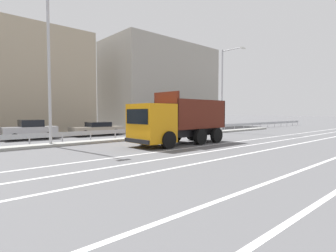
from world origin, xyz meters
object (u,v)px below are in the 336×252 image
at_px(parked_car_4, 97,128).
at_px(street_lamp_2, 224,86).
at_px(parked_car_3, 30,130).
at_px(dump_truck, 169,125).
at_px(street_lamp_1, 50,65).
at_px(median_road_sign, 170,122).
at_px(parked_car_5, 150,125).

bearing_deg(parked_car_4, street_lamp_2, -113.69).
bearing_deg(parked_car_3, parked_car_4, -89.29).
xyz_separation_m(dump_truck, street_lamp_2, (11.57, 4.13, 3.59)).
bearing_deg(street_lamp_1, dump_truck, -36.91).
height_order(street_lamp_1, parked_car_4, street_lamp_1).
distance_m(median_road_sign, street_lamp_2, 8.19).
bearing_deg(parked_car_3, dump_truck, -147.79).
height_order(median_road_sign, street_lamp_2, street_lamp_2).
relative_size(median_road_sign, parked_car_5, 0.55).
distance_m(parked_car_3, parked_car_5, 11.69).
bearing_deg(median_road_sign, parked_car_4, 128.06).
xyz_separation_m(parked_car_3, parked_car_5, (11.68, -0.54, -0.00)).
bearing_deg(dump_truck, parked_car_4, -0.40).
height_order(street_lamp_1, parked_car_5, street_lamp_1).
bearing_deg(parked_car_4, median_road_sign, -138.84).
bearing_deg(street_lamp_2, dump_truck, -160.36).
bearing_deg(street_lamp_2, median_road_sign, 177.01).
distance_m(dump_truck, street_lamp_2, 12.80).
relative_size(dump_truck, street_lamp_1, 0.79).
relative_size(street_lamp_2, parked_car_5, 1.95).
relative_size(street_lamp_2, parked_car_3, 2.23).
distance_m(median_road_sign, street_lamp_1, 10.91).
relative_size(dump_truck, median_road_sign, 2.99).
relative_size(parked_car_3, parked_car_5, 0.88).
bearing_deg(street_lamp_1, parked_car_3, 87.92).
relative_size(dump_truck, street_lamp_2, 0.84).
height_order(dump_truck, parked_car_3, dump_truck).
bearing_deg(dump_truck, street_lamp_1, 52.36).
height_order(street_lamp_1, parked_car_3, street_lamp_1).
xyz_separation_m(median_road_sign, street_lamp_1, (-10.22, -0.02, 3.81)).
xyz_separation_m(street_lamp_1, parked_car_3, (0.21, 5.70, -4.33)).
bearing_deg(median_road_sign, parked_car_5, 72.08).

